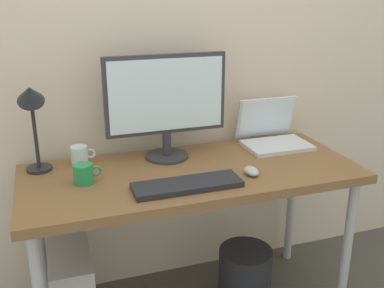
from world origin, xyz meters
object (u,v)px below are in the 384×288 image
(wastebasket, at_px, (245,276))
(glass_cup, at_px, (80,156))
(desk_lamp, at_px, (32,108))
(monitor, at_px, (166,101))
(desk, at_px, (192,184))
(coffee_mug, at_px, (84,174))
(keyboard, at_px, (187,185))
(laptop, at_px, (272,133))
(mouse, at_px, (251,171))

(wastebasket, bearing_deg, glass_cup, 161.25)
(desk_lamp, bearing_deg, monitor, -0.05)
(monitor, xyz_separation_m, desk_lamp, (-0.57, 0.00, 0.01))
(desk, bearing_deg, monitor, 109.70)
(monitor, bearing_deg, coffee_mug, -156.99)
(monitor, distance_m, coffee_mug, 0.49)
(desk, xyz_separation_m, glass_cup, (-0.46, 0.22, 0.11))
(keyboard, relative_size, glass_cup, 3.97)
(monitor, bearing_deg, desk_lamp, 179.95)
(desk, bearing_deg, wastebasket, -6.35)
(desk_lamp, bearing_deg, laptop, 0.84)
(desk_lamp, distance_m, mouse, 0.95)
(mouse, height_order, coffee_mug, coffee_mug)
(monitor, bearing_deg, desk, -70.30)
(laptop, relative_size, keyboard, 0.73)
(laptop, bearing_deg, wastebasket, -135.66)
(mouse, bearing_deg, glass_cup, 152.80)
(desk, height_order, desk_lamp, desk_lamp)
(desk, bearing_deg, laptop, 21.41)
(monitor, relative_size, keyboard, 1.27)
(laptop, distance_m, mouse, 0.43)
(mouse, relative_size, glass_cup, 0.81)
(laptop, distance_m, desk_lamp, 1.16)
(desk, distance_m, monitor, 0.39)
(monitor, relative_size, wastebasket, 1.86)
(mouse, height_order, glass_cup, glass_cup)
(monitor, bearing_deg, wastebasket, -32.09)
(wastebasket, bearing_deg, laptop, 44.34)
(desk, xyz_separation_m, monitor, (-0.06, 0.18, 0.34))
(mouse, distance_m, glass_cup, 0.77)
(desk_lamp, xyz_separation_m, keyboard, (0.56, -0.35, -0.28))
(monitor, relative_size, laptop, 1.74)
(desk, xyz_separation_m, desk_lamp, (-0.64, 0.18, 0.36))
(monitor, distance_m, glass_cup, 0.46)
(desk_lamp, distance_m, wastebasket, 1.28)
(coffee_mug, height_order, wastebasket, coffee_mug)
(desk_lamp, distance_m, coffee_mug, 0.35)
(mouse, bearing_deg, keyboard, -173.16)
(monitor, bearing_deg, laptop, 1.75)
(monitor, bearing_deg, mouse, -47.39)
(desk, xyz_separation_m, mouse, (0.22, -0.13, 0.09))
(keyboard, relative_size, wastebasket, 1.47)
(monitor, height_order, desk_lamp, monitor)
(laptop, relative_size, coffee_mug, 2.77)
(coffee_mug, bearing_deg, desk, -0.98)
(laptop, relative_size, glass_cup, 2.89)
(keyboard, xyz_separation_m, coffee_mug, (-0.39, 0.18, 0.03))
(desk, distance_m, desk_lamp, 0.75)
(laptop, xyz_separation_m, glass_cup, (-0.96, 0.02, -0.01))
(keyboard, bearing_deg, laptop, 32.42)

